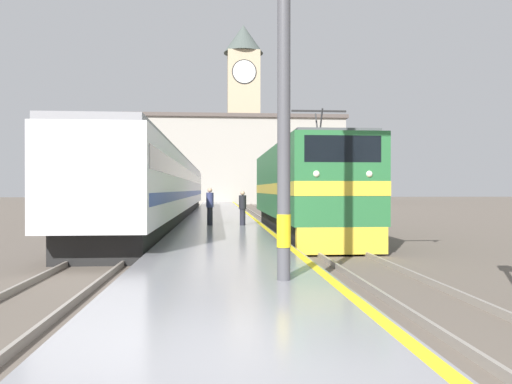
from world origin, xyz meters
name	(u,v)px	position (x,y,z in m)	size (l,w,h in m)	color
ground_plane	(220,218)	(0.00, 30.00, 0.00)	(200.00, 200.00, 0.00)	#60564C
platform	(220,220)	(0.00, 25.00, 0.18)	(4.08, 140.00, 0.37)	gray
rail_track_near	(279,222)	(3.53, 25.00, 0.03)	(2.83, 140.00, 0.16)	#60564C
rail_track_far	(164,223)	(-3.36, 25.00, 0.03)	(2.83, 140.00, 0.16)	#60564C
locomotive_train	(303,190)	(3.53, 16.50, 2.02)	(2.92, 14.21, 4.93)	black
passenger_train	(168,188)	(-3.36, 27.73, 2.12)	(2.92, 40.70, 3.93)	black
catenary_mast	(290,41)	(1.14, 3.98, 4.72)	(2.80, 0.26, 8.63)	#4C4C51
person_on_platform	(210,205)	(-0.53, 18.11, 1.28)	(0.34, 0.34, 1.73)	#23232D
second_waiting_passenger	(243,207)	(0.98, 17.96, 1.20)	(0.34, 0.34, 1.59)	#23232D
clock_tower	(243,108)	(3.93, 73.76, 15.00)	(6.22, 6.22, 28.04)	tan
station_building	(236,160)	(2.48, 65.20, 6.15)	(30.21, 7.69, 12.24)	#A8A399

